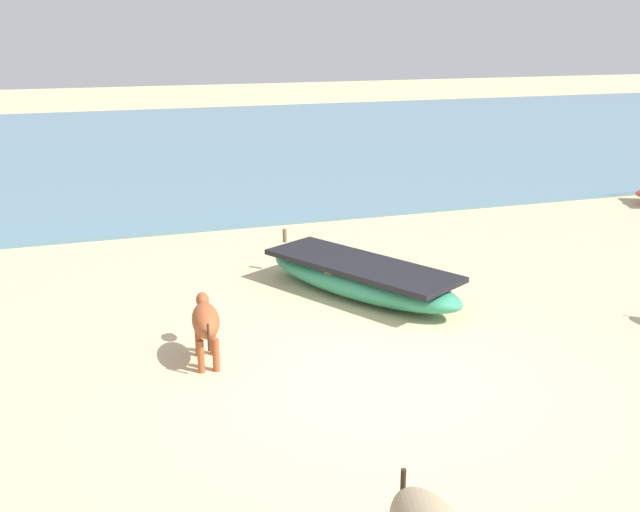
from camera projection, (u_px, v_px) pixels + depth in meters
ground at (376, 378)px, 7.73m from camera, size 80.00×80.00×0.00m
sea_water at (170, 145)px, 22.41m from camera, size 60.00×20.00×0.08m
fishing_boat_4 at (361, 277)px, 10.01m from camera, size 2.37×3.24×0.67m
calf_near_rust at (206, 321)px, 7.96m from camera, size 0.37×1.02×0.66m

